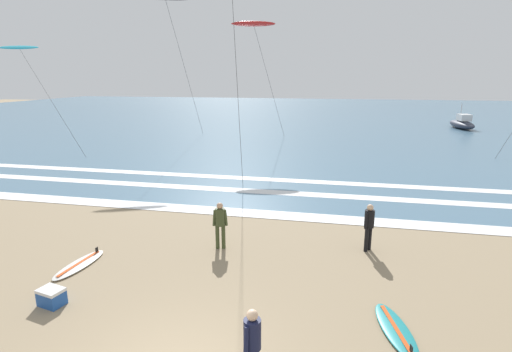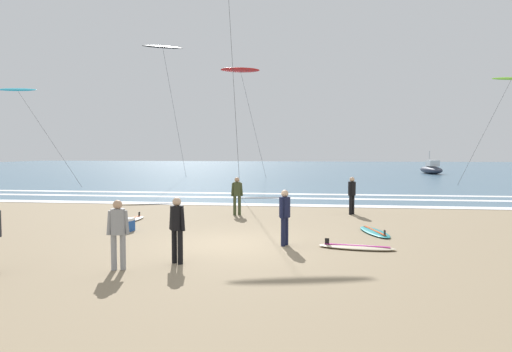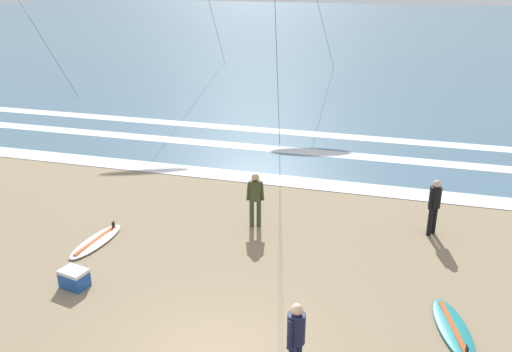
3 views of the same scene
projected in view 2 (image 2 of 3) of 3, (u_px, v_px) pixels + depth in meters
The scene contains 19 objects.
ground_plane at pixel (231, 244), 12.87m from camera, with size 160.00×160.00×0.00m, color #937F60.
ocean_surface at pixel (297, 169), 66.35m from camera, with size 140.00×90.00×0.01m, color slate.
wave_foam_shoreline at pixel (294, 205), 22.00m from camera, with size 36.50×1.01×0.01m, color white.
wave_foam_mid_break at pixel (295, 198), 25.23m from camera, with size 46.90×0.79×0.01m, color white.
wave_foam_outer_break at pixel (268, 194), 27.88m from camera, with size 41.40×0.80×0.01m, color white.
surfer_left_near at pixel (177, 224), 10.66m from camera, with size 0.49×0.32×1.60m.
surfer_mid_group at pixel (285, 212), 12.69m from camera, with size 0.32×0.50×1.60m.
surfer_background_far at pixel (118, 228), 10.09m from camera, with size 0.51×0.32×1.60m.
surfer_right_near at pixel (237, 192), 18.67m from camera, with size 0.51×0.32×1.60m.
surfer_foreground_main at pixel (352, 192), 18.90m from camera, with size 0.36×0.47×1.60m.
surfboard_foreground_flat at pixel (357, 247), 12.32m from camera, with size 2.17×0.91×0.25m.
surfboard_near_water at pixel (129, 220), 17.11m from camera, with size 0.78×2.14×0.25m.
surfboard_left_pile at pixel (375, 232), 14.62m from camera, with size 1.09×2.18×0.25m.
kite_black_low_near at pixel (163, 48), 35.20m from camera, with size 3.23×10.78×11.11m.
kite_red_high_left at pixel (240, 71), 36.37m from camera, with size 3.29×8.48×9.51m.
kite_lime_high_right at pixel (512, 79), 36.10m from camera, with size 6.29×2.63×8.78m.
kite_cyan_far_left at pixel (17, 90), 37.37m from camera, with size 9.28×4.42×8.05m.
offshore_boat at pixel (431, 169), 51.90m from camera, with size 2.29×5.36×2.70m.
cooler_box at pixel (124, 225), 15.01m from camera, with size 0.69×0.57×0.44m.
Camera 2 is at (2.30, -12.55, 2.72)m, focal length 31.26 mm.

